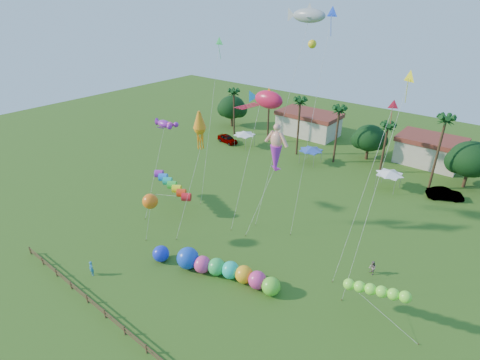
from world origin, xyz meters
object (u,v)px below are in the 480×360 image
Objects in this scene: caterpillar_inflatable at (223,269)px; blue_ball at (161,254)px; spectator_a at (91,269)px; car_b at (445,194)px; spectator_b at (372,268)px; car_a at (228,139)px.

caterpillar_inflatable reaches higher than blue_ball.
spectator_a is 0.92× the size of blue_ball.
spectator_b is at bearing 148.14° from car_b.
car_a is 41.63m from spectator_a.
car_b is 48.36m from spectator_a.
car_b is at bearing -76.82° from car_a.
car_a is at bearing 112.55° from spectator_a.
car_a is 37.59m from blue_ball.
caterpillar_inflatable reaches higher than spectator_a.
spectator_b is 0.14× the size of caterpillar_inflatable.
blue_ball is (18.48, -32.73, 0.11)m from car_a.
spectator_b is at bearing 25.81° from caterpillar_inflatable.
spectator_b is at bearing 41.33° from spectator_a.
caterpillar_inflatable is 7.59m from blue_ball.
blue_ball reaches higher than car_b.
car_a is at bearing 66.57° from car_b.
spectator_a is at bearing -121.58° from blue_ball.
caterpillar_inflatable is (-13.87, -32.89, 0.20)m from car_b.
car_a is 2.81× the size of spectator_a.
car_a is 2.58× the size of blue_ball.
caterpillar_inflatable is at bearing 17.85° from blue_ball.
spectator_a is (-24.92, -41.45, 0.03)m from car_b.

